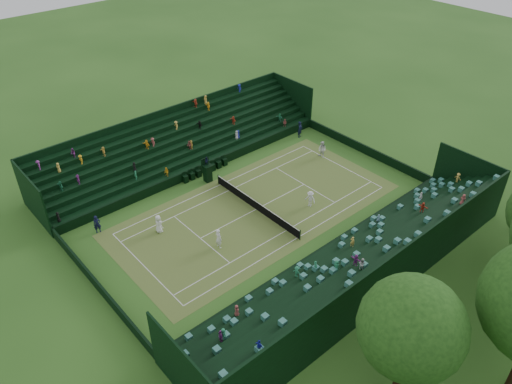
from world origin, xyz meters
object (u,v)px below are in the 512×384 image
at_px(umpire_chair, 207,171).
at_px(player_near_west, 159,224).
at_px(player_near_east, 219,238).
at_px(player_far_west, 322,150).
at_px(player_far_east, 310,199).
at_px(tennis_net, 256,205).

distance_m(umpire_chair, player_near_west, 8.94).
height_order(umpire_chair, player_near_east, umpire_chair).
relative_size(player_near_west, player_far_west, 0.93).
distance_m(player_near_east, player_far_east, 10.09).
height_order(player_near_east, player_far_east, player_near_east).
bearing_deg(umpire_chair, player_far_west, 70.28).
xyz_separation_m(player_near_west, player_far_west, (0.57, 20.26, 0.06)).
height_order(player_near_east, player_far_west, player_near_east).
bearing_deg(player_near_west, player_near_east, -159.99).
distance_m(umpire_chair, player_near_east, 10.34).
relative_size(player_far_west, player_far_east, 1.14).
height_order(umpire_chair, player_far_east, umpire_chair).
xyz_separation_m(tennis_net, player_near_west, (-3.09, -8.58, 0.36)).
bearing_deg(tennis_net, player_far_west, 102.20).
bearing_deg(player_near_east, umpire_chair, -31.45).
relative_size(player_near_east, player_far_east, 1.15).
xyz_separation_m(umpire_chair, player_far_east, (9.80, 4.69, -0.36)).
bearing_deg(umpire_chair, tennis_net, 4.11).
bearing_deg(player_near_west, tennis_net, -118.22).
bearing_deg(umpire_chair, player_near_west, -64.84).
bearing_deg(player_far_west, tennis_net, -79.85).
relative_size(player_near_west, player_far_east, 1.06).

